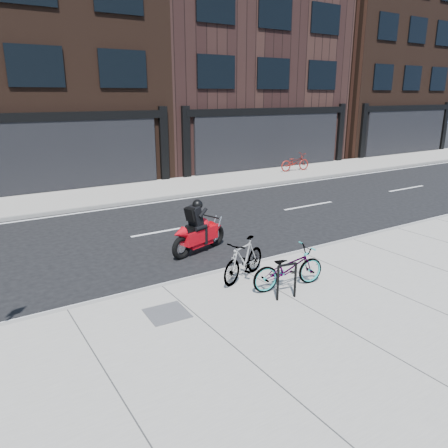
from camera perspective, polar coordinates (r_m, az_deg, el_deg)
ground at (r=12.16m, az=-3.40°, el=-3.25°), size 120.00×120.00×0.00m
sidewalk_near at (r=8.49m, az=13.67°, el=-12.43°), size 60.00×6.00×0.13m
sidewalk_far at (r=19.05m, az=-14.85°, el=3.71°), size 60.00×3.50×0.13m
building_center at (r=24.98m, az=-26.11°, el=22.19°), size 12.00×10.00×14.50m
building_mideast at (r=29.11m, az=-0.10°, el=20.73°), size 12.00×10.00×12.50m
building_east at (r=36.94m, az=16.84°, el=19.56°), size 10.00×10.00×13.00m
bike_rack at (r=8.91m, az=8.20°, el=-7.01°), size 0.45×0.12×0.76m
bicycle_front at (r=9.41m, az=8.39°, el=-5.68°), size 1.77×0.81×0.90m
bicycle_rear at (r=9.75m, az=2.60°, el=-4.59°), size 1.61×1.01×0.94m
motorcycle at (r=11.79m, az=-2.99°, el=-0.81°), size 1.93×0.84×1.48m
bicycle_far at (r=24.22m, az=9.25°, el=7.98°), size 1.84×0.76×0.94m
utility_grate at (r=8.50m, az=-7.45°, el=-11.47°), size 0.79×0.79×0.02m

